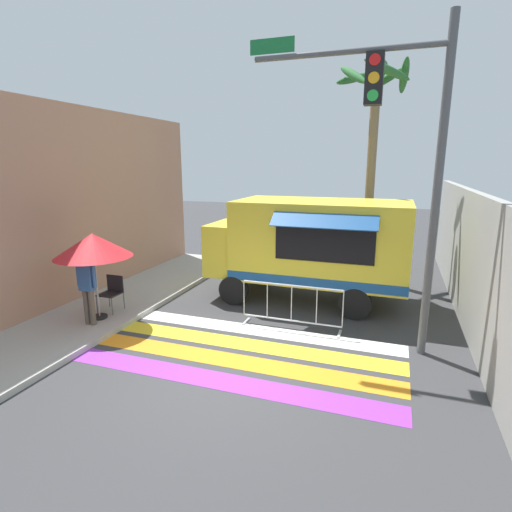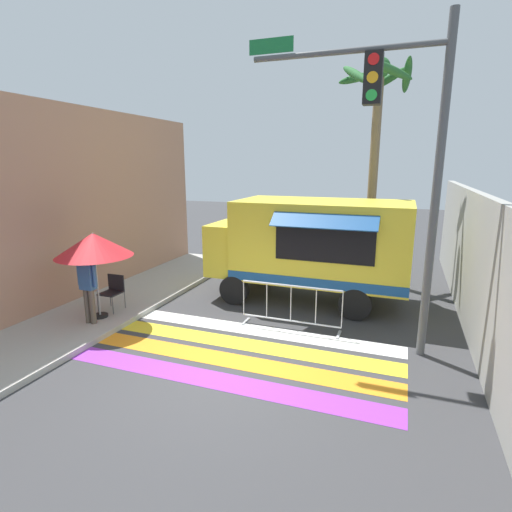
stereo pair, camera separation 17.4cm
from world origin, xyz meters
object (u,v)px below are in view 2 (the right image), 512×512
food_truck (307,242)px  vendor_person (87,282)px  folding_chair (113,289)px  barricade_front (291,307)px  palm_tree (376,122)px  patio_umbrella (94,245)px  traffic_signal_pole (401,139)px

food_truck → vendor_person: 5.64m
folding_chair → barricade_front: 4.52m
barricade_front → food_truck: bearing=94.1°
palm_tree → barricade_front: bearing=-104.6°
patio_umbrella → vendor_person: patio_umbrella is taller
folding_chair → palm_tree: 9.03m
vendor_person → palm_tree: size_ratio=0.26×
food_truck → folding_chair: size_ratio=6.14×
food_truck → vendor_person: size_ratio=3.06×
vendor_person → palm_tree: bearing=46.2°
vendor_person → barricade_front: vendor_person is taller
folding_chair → vendor_person: size_ratio=0.50×
patio_umbrella → vendor_person: size_ratio=1.18×
folding_chair → food_truck: bearing=33.5°
barricade_front → traffic_signal_pole: bearing=-8.8°
food_truck → folding_chair: bearing=-147.3°
food_truck → palm_tree: bearing=62.2°
vendor_person → barricade_front: size_ratio=0.74×
patio_umbrella → folding_chair: size_ratio=2.36×
food_truck → palm_tree: (1.41, 2.68, 3.35)m
traffic_signal_pole → barricade_front: traffic_signal_pole is taller
folding_chair → barricade_front: barricade_front is taller
food_truck → palm_tree: palm_tree is taller
food_truck → vendor_person: (-4.20, -3.73, -0.51)m
vendor_person → folding_chair: bearing=94.5°
folding_chair → palm_tree: size_ratio=0.13×
traffic_signal_pole → folding_chair: 7.49m
food_truck → traffic_signal_pole: bearing=-47.5°
folding_chair → palm_tree: palm_tree is taller
food_truck → barricade_front: food_truck is taller
traffic_signal_pole → palm_tree: 5.29m
palm_tree → vendor_person: bearing=-131.3°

